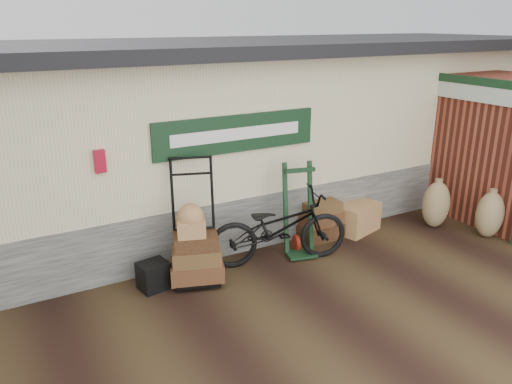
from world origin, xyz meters
TOP-DOWN VIEW (x-y plane):
  - ground at (0.00, 0.00)m, footprint 80.00×80.00m
  - station_building at (-0.01, 2.74)m, footprint 14.40×4.10m
  - brick_outbuilding at (4.70, 1.19)m, footprint 1.71×4.51m
  - porter_trolley at (-1.18, 0.60)m, footprint 1.06×0.92m
  - green_barrow at (0.54, 0.52)m, footprint 0.62×0.56m
  - suitcase_stack at (1.18, 0.83)m, footprint 0.75×0.47m
  - wicker_hamper at (1.94, 0.76)m, footprint 0.88×0.70m
  - black_trunk at (-1.82, 0.57)m, footprint 0.44×0.40m
  - bicycle at (0.11, 0.42)m, footprint 1.27×2.27m
  - burlap_sack_left at (3.29, 0.23)m, footprint 0.57×0.50m
  - burlap_sack_right at (3.74, -0.53)m, footprint 0.51×0.43m

SIDE VIEW (x-z plane):
  - ground at x=0.00m, z-range 0.00..0.00m
  - black_trunk at x=-1.82m, z-range 0.00..0.39m
  - wicker_hamper at x=1.94m, z-range 0.00..0.50m
  - suitcase_stack at x=1.18m, z-range 0.00..0.66m
  - burlap_sack_right at x=3.74m, z-range 0.00..0.81m
  - burlap_sack_left at x=3.29m, z-range 0.00..0.84m
  - bicycle at x=0.11m, z-range 0.00..1.25m
  - green_barrow at x=0.54m, z-range 0.00..1.47m
  - porter_trolley at x=-1.18m, z-range 0.00..1.78m
  - brick_outbuilding at x=4.70m, z-range -0.01..2.61m
  - station_building at x=-0.01m, z-range 0.01..3.21m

